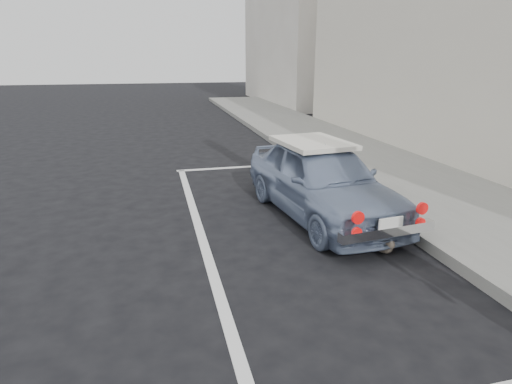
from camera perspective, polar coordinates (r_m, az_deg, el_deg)
The scene contains 7 objects.
ground at distance 3.77m, azimuth 13.24°, elevation -21.51°, with size 80.00×80.00×0.00m, color black.
sidewalk at distance 6.90m, azimuth 29.95°, elevation -4.11°, with size 2.80×40.00×0.15m, color slate.
building_far at distance 23.93m, azimuth 5.74°, elevation 21.43°, with size 3.50×10.00×8.00m, color beige.
pline_front at distance 9.56m, azimuth -1.52°, elevation 3.37°, with size 3.00×0.12×0.01m, color silver.
pline_side at distance 6.06m, azimuth -7.46°, elevation -5.33°, with size 0.12×7.00×0.01m, color silver.
retro_coupe at distance 6.53m, azimuth 8.75°, elevation 1.67°, with size 1.73×3.51×1.15m.
cat at distance 5.62m, azimuth 16.73°, elevation -6.66°, with size 0.21×0.47×0.25m.
Camera 1 is at (-1.45, -2.56, 2.35)m, focal length 30.00 mm.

